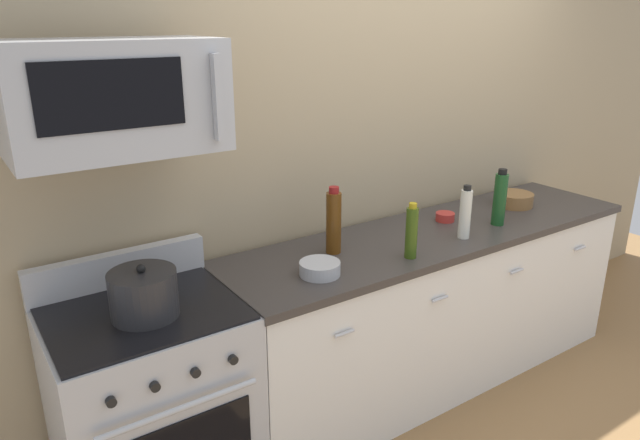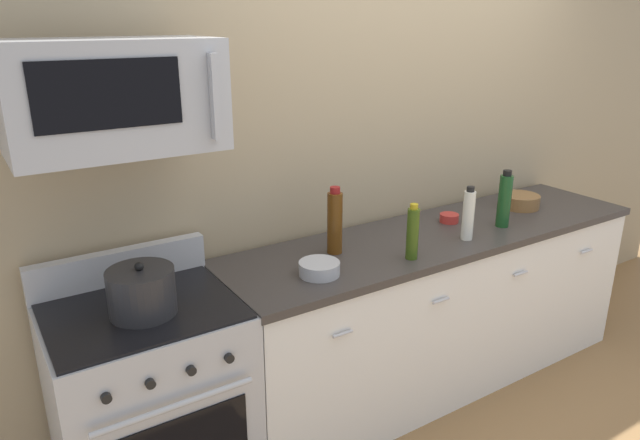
# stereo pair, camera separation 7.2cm
# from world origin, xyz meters

# --- Properties ---
(ground_plane) EXTENTS (6.72, 6.72, 0.00)m
(ground_plane) POSITION_xyz_m (0.00, 0.00, 0.00)
(ground_plane) COLOR olive
(back_wall) EXTENTS (5.60, 0.10, 2.70)m
(back_wall) POSITION_xyz_m (0.00, 0.41, 1.35)
(back_wall) COLOR tan
(back_wall) RESTS_ON ground_plane
(counter_unit) EXTENTS (2.51, 0.66, 0.92)m
(counter_unit) POSITION_xyz_m (0.00, -0.00, 0.46)
(counter_unit) COLOR white
(counter_unit) RESTS_ON ground_plane
(range_oven) EXTENTS (0.76, 0.69, 1.07)m
(range_oven) POSITION_xyz_m (-1.63, 0.00, 0.47)
(range_oven) COLOR #B7BABF
(range_oven) RESTS_ON ground_plane
(microwave) EXTENTS (0.74, 0.44, 0.40)m
(microwave) POSITION_xyz_m (-1.63, 0.05, 1.75)
(microwave) COLOR #B7BABF
(bottle_olive_oil) EXTENTS (0.06, 0.06, 0.28)m
(bottle_olive_oil) POSITION_xyz_m (-0.38, -0.20, 1.05)
(bottle_olive_oil) COLOR #385114
(bottle_olive_oil) RESTS_ON countertop_slab
(bottle_vinegar_white) EXTENTS (0.06, 0.06, 0.29)m
(bottle_vinegar_white) POSITION_xyz_m (0.03, -0.15, 1.06)
(bottle_vinegar_white) COLOR silver
(bottle_vinegar_white) RESTS_ON countertop_slab
(bottle_wine_green) EXTENTS (0.07, 0.07, 0.32)m
(bottle_wine_green) POSITION_xyz_m (0.34, -0.12, 1.07)
(bottle_wine_green) COLOR #19471E
(bottle_wine_green) RESTS_ON countertop_slab
(bottle_wine_amber) EXTENTS (0.07, 0.07, 0.34)m
(bottle_wine_amber) POSITION_xyz_m (-0.65, 0.07, 1.08)
(bottle_wine_amber) COLOR #59330F
(bottle_wine_amber) RESTS_ON countertop_slab
(bowl_steel_prep) EXTENTS (0.19, 0.19, 0.06)m
(bowl_steel_prep) POSITION_xyz_m (-0.86, -0.12, 0.95)
(bowl_steel_prep) COLOR #B2B5BA
(bowl_steel_prep) RESTS_ON countertop_slab
(bowl_red_small) EXTENTS (0.11, 0.11, 0.05)m
(bowl_red_small) POSITION_xyz_m (0.15, 0.09, 0.95)
(bowl_red_small) COLOR #B72D28
(bowl_red_small) RESTS_ON countertop_slab
(bowl_wooden_salad) EXTENTS (0.23, 0.23, 0.08)m
(bowl_wooden_salad) POSITION_xyz_m (0.70, 0.05, 0.96)
(bowl_wooden_salad) COLOR brown
(bowl_wooden_salad) RESTS_ON countertop_slab
(stockpot) EXTENTS (0.26, 0.26, 0.22)m
(stockpot) POSITION_xyz_m (-1.63, -0.05, 1.01)
(stockpot) COLOR #262628
(stockpot) RESTS_ON range_oven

